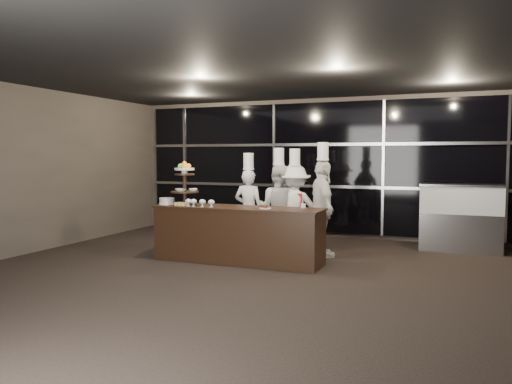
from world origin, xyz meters
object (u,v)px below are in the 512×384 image
at_px(chef_a, 249,208).
at_px(chef_d, 322,208).
at_px(display_stand, 185,180).
at_px(chef_b, 279,208).
at_px(layer_cake, 167,201).
at_px(buffet_counter, 238,234).
at_px(chef_c, 294,208).
at_px(display_case, 461,214).

xyz_separation_m(chef_a, chef_d, (1.42, -0.08, 0.07)).
height_order(display_stand, chef_b, chef_b).
bearing_deg(chef_b, layer_cake, -145.15).
height_order(buffet_counter, layer_cake, layer_cake).
bearing_deg(chef_c, chef_b, -167.36).
height_order(display_case, chef_b, chef_b).
bearing_deg(display_stand, layer_cake, -171.26).
xyz_separation_m(buffet_counter, chef_b, (0.32, 1.10, 0.35)).
bearing_deg(layer_cake, display_stand, 8.74).
xyz_separation_m(display_stand, chef_a, (0.77, 1.01, -0.55)).
distance_m(buffet_counter, layer_cake, 1.42).
xyz_separation_m(buffet_counter, display_stand, (-1.00, -0.00, 0.87)).
xyz_separation_m(chef_b, chef_c, (0.28, 0.06, -0.01)).
bearing_deg(chef_d, buffet_counter, -142.07).
distance_m(display_case, chef_a, 3.92).
bearing_deg(display_case, chef_b, -156.10).
bearing_deg(buffet_counter, display_stand, -179.99).
distance_m(chef_a, chef_b, 0.56).
relative_size(display_stand, chef_a, 0.41).
bearing_deg(chef_a, chef_c, 10.27).
xyz_separation_m(layer_cake, chef_d, (2.51, 0.97, -0.11)).
distance_m(display_stand, chef_d, 2.42).
height_order(chef_a, chef_d, chef_d).
bearing_deg(chef_a, layer_cake, -135.84).
bearing_deg(buffet_counter, chef_d, 37.93).
distance_m(layer_cake, chef_d, 2.69).
bearing_deg(chef_c, layer_cake, -147.91).
height_order(display_stand, chef_d, chef_d).
distance_m(display_case, chef_b, 3.38).
bearing_deg(buffet_counter, chef_c, 62.46).
bearing_deg(chef_c, chef_a, -169.73).
bearing_deg(display_case, chef_a, -158.21).
distance_m(display_case, chef_c, 3.09).
xyz_separation_m(chef_a, chef_c, (0.84, 0.15, 0.02)).
distance_m(chef_b, chef_c, 0.29).
bearing_deg(buffet_counter, chef_a, 103.14).
bearing_deg(display_stand, chef_d, 22.91).
distance_m(display_case, chef_d, 2.71).
height_order(layer_cake, display_case, display_case).
bearing_deg(chef_b, chef_d, -11.33).
bearing_deg(display_stand, display_case, 29.21).
height_order(layer_cake, chef_d, chef_d).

